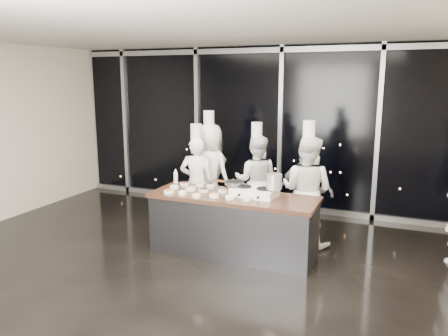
# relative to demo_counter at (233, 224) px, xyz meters

# --- Properties ---
(ground) EXTENTS (9.00, 9.00, 0.00)m
(ground) POSITION_rel_demo_counter_xyz_m (0.00, -0.90, -0.45)
(ground) COLOR black
(ground) RESTS_ON ground
(room_shell) EXTENTS (9.02, 7.02, 3.21)m
(room_shell) POSITION_rel_demo_counter_xyz_m (0.18, -0.90, 1.79)
(room_shell) COLOR beige
(room_shell) RESTS_ON ground
(window_wall) EXTENTS (8.90, 0.11, 3.20)m
(window_wall) POSITION_rel_demo_counter_xyz_m (0.00, 2.53, 1.14)
(window_wall) COLOR black
(window_wall) RESTS_ON ground
(demo_counter) EXTENTS (2.46, 0.86, 0.90)m
(demo_counter) POSITION_rel_demo_counter_xyz_m (0.00, 0.00, 0.00)
(demo_counter) COLOR #38383D
(demo_counter) RESTS_ON ground
(stove) EXTENTS (0.66, 0.44, 0.14)m
(stove) POSITION_rel_demo_counter_xyz_m (0.30, 0.06, 0.51)
(stove) COLOR white
(stove) RESTS_ON demo_counter
(frying_pan) EXTENTS (0.49, 0.30, 0.05)m
(frying_pan) POSITION_rel_demo_counter_xyz_m (-0.03, 0.09, 0.61)
(frying_pan) COLOR slate
(frying_pan) RESTS_ON stove
(stock_pot) EXTENTS (0.23, 0.23, 0.22)m
(stock_pot) POSITION_rel_demo_counter_xyz_m (0.60, 0.05, 0.69)
(stock_pot) COLOR silver
(stock_pot) RESTS_ON stove
(prep_bowls) EXTENTS (1.40, 0.73, 0.05)m
(prep_bowls) POSITION_rel_demo_counter_xyz_m (-0.49, -0.02, 0.47)
(prep_bowls) COLOR silver
(prep_bowls) RESTS_ON demo_counter
(squeeze_bottle) EXTENTS (0.07, 0.07, 0.24)m
(squeeze_bottle) POSITION_rel_demo_counter_xyz_m (-1.14, 0.34, 0.56)
(squeeze_bottle) COLOR silver
(squeeze_bottle) RESTS_ON demo_counter
(chef_far_left) EXTENTS (0.67, 0.54, 1.82)m
(chef_far_left) POSITION_rel_demo_counter_xyz_m (-1.02, 0.87, 0.37)
(chef_far_left) COLOR white
(chef_far_left) RESTS_ON ground
(chef_left) EXTENTS (1.00, 0.79, 2.02)m
(chef_left) POSITION_rel_demo_counter_xyz_m (-0.99, 1.31, 0.45)
(chef_left) COLOR white
(chef_left) RESTS_ON ground
(chef_center) EXTENTS (0.87, 0.73, 1.84)m
(chef_center) POSITION_rel_demo_counter_xyz_m (-0.12, 1.40, 0.36)
(chef_center) COLOR white
(chef_center) RESTS_ON ground
(guest) EXTENTS (0.93, 0.46, 1.54)m
(guest) POSITION_rel_demo_counter_xyz_m (0.83, 1.10, 0.32)
(guest) COLOR #151A3B
(guest) RESTS_ON ground
(chef_right) EXTENTS (0.96, 0.81, 1.95)m
(chef_right) POSITION_rel_demo_counter_xyz_m (0.90, 0.83, 0.42)
(chef_right) COLOR white
(chef_right) RESTS_ON ground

